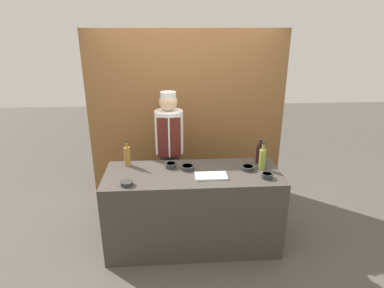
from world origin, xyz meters
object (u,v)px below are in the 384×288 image
Objects in this scene: sauce_bowl_red at (127,183)px; chef_center at (170,151)px; cutting_board at (211,176)px; sauce_bowl_white at (187,167)px; bottle_vinegar at (127,156)px; sauce_bowl_orange at (267,176)px; sauce_bowl_brown at (171,165)px; bottle_oil at (262,159)px; bottle_wine at (260,154)px; sauce_bowl_purple at (248,168)px.

chef_center is (0.43, 0.93, -0.03)m from sauce_bowl_red.
sauce_bowl_red is 0.38× the size of cutting_board.
sauce_bowl_white is 0.48× the size of bottle_vinegar.
sauce_bowl_brown is (-1.01, 0.33, 0.00)m from sauce_bowl_orange.
bottle_oil is at bearing -31.90° from chef_center.
sauce_bowl_white is (-0.82, 0.27, -0.00)m from sauce_bowl_orange.
bottle_wine is 0.17× the size of chef_center.
sauce_bowl_purple is 1.19× the size of sauce_bowl_orange.
chef_center is at bearing 139.78° from sauce_bowl_orange.
bottle_oil is (1.51, -0.21, 0.01)m from bottle_vinegar.
sauce_bowl_red is at bearing -114.84° from chef_center.
bottle_oil reaches higher than bottle_vinegar.
bottle_oil is at bearing -3.18° from sauce_bowl_white.
bottle_wine is at bearing -0.78° from bottle_vinegar.
cutting_board is (0.87, 0.13, -0.01)m from sauce_bowl_red.
sauce_bowl_orange is 0.87m from sauce_bowl_white.
sauce_bowl_red is 1.05× the size of sauce_bowl_brown.
bottle_wine reaches higher than sauce_bowl_orange.
sauce_bowl_orange reaches higher than sauce_bowl_white.
sauce_bowl_purple is 0.67m from sauce_bowl_white.
bottle_vinegar is 0.18× the size of chef_center.
sauce_bowl_brown is at bearing 174.11° from bottle_oil.
bottle_vinegar reaches higher than sauce_bowl_orange.
sauce_bowl_white is (0.18, -0.06, -0.01)m from sauce_bowl_brown.
sauce_bowl_red is 0.88m from cutting_board.
sauce_bowl_orange is (0.15, -0.22, 0.00)m from sauce_bowl_purple.
sauce_bowl_red is at bearing -138.53° from sauce_bowl_brown.
cutting_board is (0.43, -0.26, -0.02)m from sauce_bowl_brown.
sauce_bowl_brown is at bearing -11.50° from bottle_vinegar.
sauce_bowl_orange is 0.42m from bottle_wine.
bottle_oil reaches higher than sauce_bowl_red.
sauce_bowl_white is at bearing 161.78° from sauce_bowl_orange.
chef_center is at bearing 91.59° from sauce_bowl_brown.
sauce_bowl_purple is at bearing -4.79° from sauce_bowl_white.
sauce_bowl_red is 0.59m from sauce_bowl_brown.
bottle_vinegar is at bearing -137.72° from chef_center.
cutting_board is 0.99m from bottle_vinegar.
sauce_bowl_red is at bearing -152.00° from sauce_bowl_white.
sauce_bowl_orange is 0.25m from bottle_oil.
sauce_bowl_purple is at bearing -132.96° from bottle_wine.
sauce_bowl_white is at bearing -71.44° from chef_center.
sauce_bowl_purple is 1.33m from sauce_bowl_red.
sauce_bowl_brown is 0.40× the size of bottle_vinegar.
sauce_bowl_red is 0.88× the size of sauce_bowl_white.
bottle_oil is at bearing -96.77° from bottle_wine.
cutting_board is at bearing 8.62° from sauce_bowl_red.
bottle_vinegar is 0.95× the size of bottle_oil.
cutting_board is at bearing -31.60° from sauce_bowl_brown.
sauce_bowl_orange is at bearing -54.40° from sauce_bowl_purple.
bottle_wine is at bearing 47.04° from sauce_bowl_purple.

